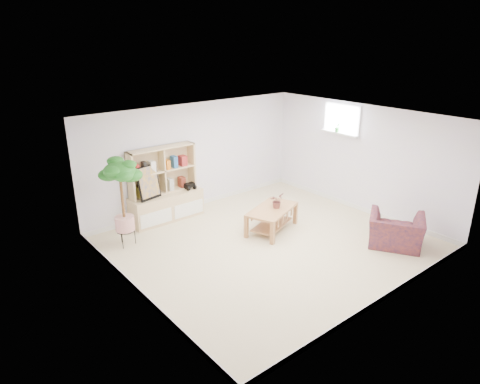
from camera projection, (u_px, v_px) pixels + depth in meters
floor at (269, 243)px, 8.27m from camera, size 5.50×5.00×0.01m
ceiling at (272, 120)px, 7.43m from camera, size 5.50×5.00×0.01m
walls at (271, 185)px, 7.85m from camera, size 5.51×5.01×2.40m
baseboard at (269, 241)px, 8.25m from camera, size 5.50×5.00×0.10m
window at (342, 119)px, 9.62m from camera, size 0.10×0.98×0.68m
window_sill at (339, 133)px, 9.70m from camera, size 0.14×1.00×0.04m
storage_unit at (165, 185)px, 9.06m from camera, size 1.60×0.54×1.60m
poster at (149, 183)px, 8.71m from camera, size 0.52×0.22×0.70m
toy_truck at (190, 186)px, 9.36m from camera, size 0.30×0.21×0.16m
coffee_table at (272, 219)px, 8.73m from camera, size 1.34×1.03×0.49m
table_plant at (277, 201)px, 8.63m from camera, size 0.34×0.32×0.30m
floor_tree at (123, 203)px, 7.90m from camera, size 0.81×0.81×1.72m
armchair at (396, 229)px, 8.03m from camera, size 1.23×1.28×0.72m
sill_plant at (337, 127)px, 9.70m from camera, size 0.14×0.12×0.22m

